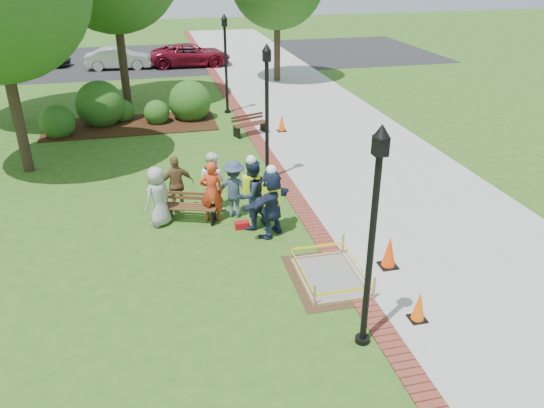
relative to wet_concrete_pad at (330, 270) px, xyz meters
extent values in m
plane|color=#285116|center=(-1.34, 0.84, -0.23)|extent=(100.00, 100.00, 0.00)
cube|color=#9E9E99|center=(3.66, 10.84, -0.22)|extent=(6.00, 60.00, 0.02)
cube|color=maroon|center=(0.41, 10.84, -0.22)|extent=(0.50, 60.00, 0.03)
cube|color=#381E0F|center=(-4.34, 12.84, -0.21)|extent=(7.00, 3.00, 0.05)
cube|color=black|center=(-1.34, 27.84, -0.23)|extent=(36.00, 12.00, 0.01)
cube|color=#47331E|center=(0.00, 0.00, -0.23)|extent=(1.72, 2.32, 0.01)
cube|color=gray|center=(0.00, 0.00, -0.21)|extent=(1.22, 1.81, 0.04)
cube|color=tan|center=(0.00, 0.00, -0.19)|extent=(1.34, 1.93, 0.08)
cube|color=tan|center=(0.00, 0.00, 0.04)|extent=(1.37, 1.96, 0.55)
cube|color=yellow|center=(0.00, 0.00, 0.07)|extent=(1.32, 1.91, 0.06)
cube|color=brown|center=(-2.74, 3.52, 0.20)|extent=(1.48, 0.88, 0.04)
cube|color=brown|center=(-2.66, 3.73, 0.42)|extent=(1.35, 0.52, 0.23)
cube|color=black|center=(-2.74, 3.52, -0.03)|extent=(1.38, 0.89, 0.42)
cube|color=#532B1C|center=(0.29, 10.46, 0.21)|extent=(1.50, 0.89, 0.04)
cube|color=#532B1C|center=(0.21, 10.68, 0.43)|extent=(1.37, 0.52, 0.23)
cube|color=black|center=(0.29, 10.46, -0.02)|extent=(1.39, 0.89, 0.42)
cube|color=black|center=(1.22, -1.82, -0.21)|extent=(0.34, 0.34, 0.04)
cone|color=#FE5B08|center=(1.22, -1.82, 0.12)|extent=(0.27, 0.27, 0.63)
cube|color=black|center=(1.48, 0.14, -0.21)|extent=(0.41, 0.41, 0.05)
cone|color=#FD3E08|center=(1.48, 0.14, 0.19)|extent=(0.32, 0.32, 0.75)
cube|color=black|center=(1.61, 10.58, -0.21)|extent=(0.36, 0.36, 0.05)
cone|color=#FF5708|center=(1.61, 10.58, 0.14)|extent=(0.28, 0.28, 0.66)
cube|color=#A20C14|center=(-1.47, 2.80, -0.14)|extent=(0.37, 0.21, 0.19)
cylinder|color=black|center=(-0.09, -2.16, 1.67)|extent=(0.12, 0.12, 3.80)
cube|color=black|center=(-0.09, -2.16, 3.67)|extent=(0.22, 0.22, 0.32)
cone|color=black|center=(-0.09, -2.16, 3.92)|extent=(0.28, 0.28, 0.22)
cylinder|color=black|center=(-0.09, -2.16, -0.18)|extent=(0.28, 0.28, 0.10)
cylinder|color=black|center=(-0.09, 5.84, 1.67)|extent=(0.12, 0.12, 3.80)
cube|color=black|center=(-0.09, 5.84, 3.67)|extent=(0.22, 0.22, 0.32)
cone|color=black|center=(-0.09, 5.84, 3.92)|extent=(0.28, 0.28, 0.22)
cylinder|color=black|center=(-0.09, 5.84, -0.18)|extent=(0.28, 0.28, 0.10)
cylinder|color=black|center=(-0.09, 13.84, 1.67)|extent=(0.12, 0.12, 3.80)
cube|color=black|center=(-0.09, 13.84, 3.67)|extent=(0.22, 0.22, 0.32)
cone|color=black|center=(-0.09, 13.84, 3.92)|extent=(0.28, 0.28, 0.22)
cylinder|color=black|center=(-0.09, 13.84, -0.18)|extent=(0.28, 0.28, 0.10)
cylinder|color=#3D2D1E|center=(-7.66, 8.46, 2.15)|extent=(0.34, 0.34, 4.76)
cylinder|color=#3D2D1E|center=(-4.50, 16.49, 2.33)|extent=(0.39, 0.39, 5.13)
cylinder|color=#3D2D1E|center=(3.64, 19.57, 1.93)|extent=(0.35, 0.35, 4.33)
cylinder|color=#3D2D1E|center=(-9.03, 14.27, 2.75)|extent=(0.40, 0.40, 5.96)
sphere|color=#174914|center=(-7.09, 12.02, -0.23)|extent=(1.34, 1.34, 1.34)
sphere|color=#174914|center=(-5.52, 13.31, -0.23)|extent=(1.98, 1.98, 1.98)
sphere|color=#174914|center=(-3.25, 12.90, -0.23)|extent=(1.07, 1.07, 1.07)
sphere|color=#174914|center=(-1.81, 13.23, -0.23)|extent=(1.80, 1.80, 1.80)
sphere|color=#174914|center=(-4.66, 13.62, -0.23)|extent=(0.99, 0.99, 0.99)
imported|color=#9B9B9B|center=(-3.57, 3.54, 0.58)|extent=(0.62, 0.59, 1.64)
imported|color=red|center=(-2.16, 3.44, 0.62)|extent=(0.58, 0.40, 1.71)
imported|color=white|center=(-2.03, 4.23, 0.60)|extent=(0.61, 0.63, 1.67)
imported|color=brown|center=(-3.02, 4.23, 0.58)|extent=(0.57, 0.42, 1.64)
imported|color=#33415A|center=(-1.53, 3.57, 0.58)|extent=(0.60, 0.48, 1.63)
imported|color=#1C2D4A|center=(-0.80, 2.27, 0.66)|extent=(0.68, 0.63, 1.79)
cube|color=#C4E113|center=(-0.80, 2.27, 0.91)|extent=(0.42, 0.26, 0.52)
sphere|color=white|center=(-0.80, 2.27, 1.58)|extent=(0.25, 0.25, 0.25)
imported|color=#1B2D47|center=(-0.74, 2.59, 0.59)|extent=(0.60, 0.47, 1.65)
cube|color=#C4E113|center=(-0.74, 2.59, 0.83)|extent=(0.42, 0.26, 0.52)
sphere|color=white|center=(-0.74, 2.59, 1.44)|extent=(0.25, 0.25, 0.25)
imported|color=#151F39|center=(-1.20, 2.81, 0.71)|extent=(0.71, 0.65, 1.88)
cube|color=#C4E113|center=(-1.20, 2.81, 0.97)|extent=(0.42, 0.26, 0.52)
sphere|color=white|center=(-1.20, 2.81, 1.67)|extent=(0.25, 0.25, 0.25)
imported|color=#28282A|center=(-10.05, 26.81, -0.23)|extent=(2.84, 4.84, 1.48)
imported|color=#B6B4BA|center=(-5.04, 25.00, -0.23)|extent=(2.13, 4.41, 1.40)
imported|color=maroon|center=(-0.64, 24.94, -0.23)|extent=(2.16, 4.66, 1.50)
camera|label=1|loc=(-3.58, -9.44, 6.45)|focal=35.00mm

